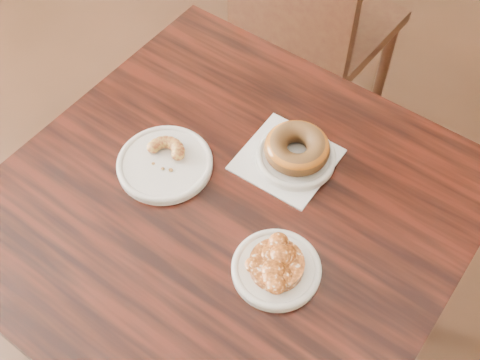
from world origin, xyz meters
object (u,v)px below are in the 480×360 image
(cafe_table, at_px, (230,295))
(apple_fritter, at_px, (277,263))
(chair_far, at_px, (320,23))
(glazed_donut, at_px, (297,148))
(cruller_fragment, at_px, (164,158))

(cafe_table, bearing_deg, apple_fritter, -21.39)
(chair_far, xyz_separation_m, apple_fritter, (0.16, -0.99, 0.33))
(glazed_donut, bearing_deg, apple_fritter, -81.00)
(chair_far, relative_size, cruller_fragment, 10.44)
(cafe_table, distance_m, cruller_fragment, 0.42)
(glazed_donut, distance_m, apple_fritter, 0.23)
(cafe_table, bearing_deg, chair_far, 109.02)
(glazed_donut, xyz_separation_m, apple_fritter, (0.04, -0.23, -0.01))
(cafe_table, height_order, glazed_donut, glazed_donut)
(apple_fritter, distance_m, cruller_fragment, 0.30)
(cafe_table, xyz_separation_m, apple_fritter, (0.12, -0.09, 0.40))
(cruller_fragment, bearing_deg, chair_far, 83.49)
(apple_fritter, bearing_deg, cruller_fragment, 152.44)
(chair_far, relative_size, apple_fritter, 7.01)
(chair_far, height_order, glazed_donut, chair_far)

